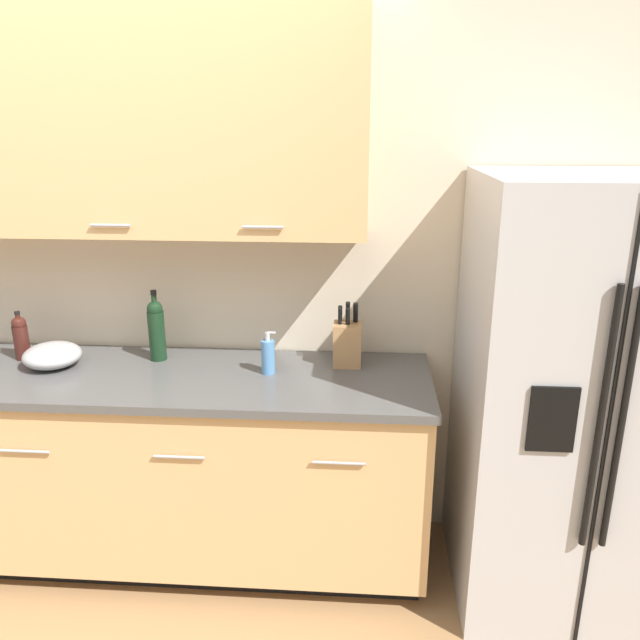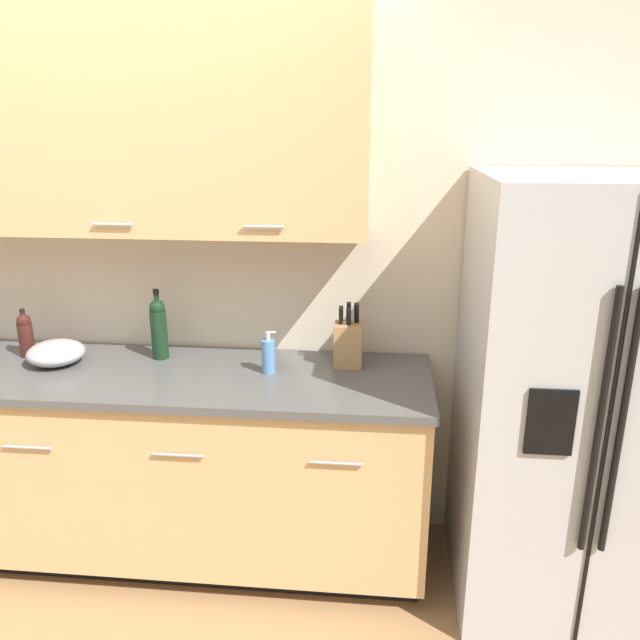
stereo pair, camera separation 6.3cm
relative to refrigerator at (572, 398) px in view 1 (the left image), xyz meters
The scene contains 8 objects.
wall_back 2.04m from the refrigerator, 169.73° to the left, with size 10.00×0.39×2.60m.
counter_unit 1.88m from the refrigerator, behind, with size 2.58×0.64×0.91m.
refrigerator is the anchor object (origin of this frame).
knife_block 0.93m from the refrigerator, 167.17° to the left, with size 0.12×0.11×0.28m.
wine_bottle 1.76m from the refrigerator, behind, with size 0.07×0.07×0.32m.
soap_dispenser 1.24m from the refrigerator, behind, with size 0.06×0.06×0.19m.
oil_bottle 2.36m from the refrigerator, behind, with size 0.07×0.07×0.22m.
mixing_bowl 2.18m from the refrigerator, behind, with size 0.24×0.24×0.10m.
Camera 1 is at (1.11, -1.49, 1.93)m, focal length 35.00 mm.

